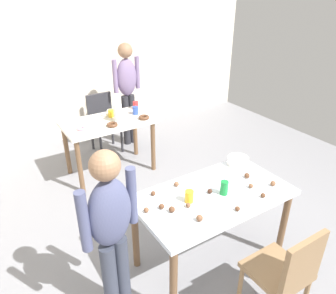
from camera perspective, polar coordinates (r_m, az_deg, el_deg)
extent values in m
plane|color=gray|center=(3.33, 5.33, -17.28)|extent=(6.40, 6.40, 0.00)
cube|color=beige|center=(5.36, -15.90, 15.13)|extent=(6.40, 0.10, 2.60)
cube|color=silver|center=(2.75, 8.10, -8.57)|extent=(1.32, 0.73, 0.04)
cylinder|color=brown|center=(2.56, 0.97, -23.21)|extent=(0.06, 0.06, 0.71)
cylinder|color=brown|center=(3.19, 19.83, -12.97)|extent=(0.06, 0.06, 0.71)
cylinder|color=brown|center=(2.93, -5.83, -15.32)|extent=(0.06, 0.06, 0.71)
cylinder|color=brown|center=(3.49, 12.14, -7.91)|extent=(0.06, 0.06, 0.71)
cube|color=silver|center=(4.20, -10.65, 4.34)|extent=(1.14, 0.65, 0.04)
cylinder|color=brown|center=(4.00, -15.44, -3.47)|extent=(0.06, 0.06, 0.71)
cylinder|color=brown|center=(4.33, -2.67, 0.08)|extent=(0.06, 0.06, 0.71)
cylinder|color=brown|center=(4.45, -17.60, -0.48)|extent=(0.06, 0.06, 0.71)
cylinder|color=brown|center=(4.76, -5.88, 2.54)|extent=(0.06, 0.06, 0.71)
cube|color=olive|center=(2.66, 18.75, -20.10)|extent=(0.40, 0.40, 0.04)
cube|color=olive|center=(2.44, 22.92, -18.66)|extent=(0.38, 0.04, 0.42)
cylinder|color=olive|center=(2.80, 12.74, -22.90)|extent=(0.04, 0.04, 0.41)
cylinder|color=olive|center=(2.99, 17.77, -19.73)|extent=(0.04, 0.04, 0.41)
cube|color=#2D2D33|center=(4.90, -11.05, 3.87)|extent=(0.41, 0.41, 0.04)
cube|color=#2D2D33|center=(4.98, -12.12, 6.97)|extent=(0.38, 0.05, 0.42)
cylinder|color=#2D2D33|center=(4.91, -8.22, 1.27)|extent=(0.04, 0.04, 0.41)
cylinder|color=#2D2D33|center=(4.79, -11.86, 0.27)|extent=(0.04, 0.04, 0.41)
cylinder|color=#2D2D33|center=(5.19, -9.87, 2.62)|extent=(0.04, 0.04, 0.41)
cylinder|color=#2D2D33|center=(5.08, -13.35, 1.71)|extent=(0.04, 0.04, 0.41)
cylinder|color=#383D4C|center=(2.58, -10.18, -22.93)|extent=(0.11, 0.11, 0.73)
cylinder|color=#383D4C|center=(2.61, -8.10, -21.72)|extent=(0.11, 0.11, 0.73)
ellipsoid|color=#4C5175|center=(2.16, -10.34, -11.47)|extent=(0.36, 0.27, 0.52)
sphere|color=#997051|center=(1.96, -11.20, -3.26)|extent=(0.20, 0.20, 0.20)
cylinder|color=#4C5175|center=(2.06, -14.78, -12.79)|extent=(0.08, 0.08, 0.44)
cylinder|color=#4C5175|center=(2.23, -6.45, -8.62)|extent=(0.08, 0.08, 0.44)
cylinder|color=#28282D|center=(5.15, -6.40, 4.98)|extent=(0.11, 0.11, 0.80)
cylinder|color=#28282D|center=(5.10, -7.46, 4.69)|extent=(0.11, 0.11, 0.80)
ellipsoid|color=slate|center=(4.91, -7.38, 12.20)|extent=(0.34, 0.23, 0.56)
sphere|color=#997051|center=(4.82, -7.66, 16.68)|extent=(0.22, 0.22, 0.22)
cylinder|color=slate|center=(4.99, -5.48, 13.05)|extent=(0.08, 0.08, 0.48)
cylinder|color=slate|center=(4.81, -9.40, 12.28)|extent=(0.08, 0.08, 0.48)
cylinder|color=white|center=(3.18, 12.33, -2.43)|extent=(0.20, 0.20, 0.08)
cylinder|color=#198438|center=(2.72, 9.98, -7.17)|extent=(0.07, 0.07, 0.12)
cube|color=silver|center=(3.00, 10.68, -5.00)|extent=(0.17, 0.02, 0.01)
cylinder|color=yellow|center=(2.60, 3.80, -8.76)|extent=(0.07, 0.07, 0.10)
sphere|color=brown|center=(2.86, 14.55, -6.72)|extent=(0.04, 0.04, 0.04)
sphere|color=#3D2319|center=(2.73, 7.46, -7.80)|extent=(0.04, 0.04, 0.04)
sphere|color=brown|center=(2.99, 13.89, -4.96)|extent=(0.05, 0.05, 0.05)
sphere|color=brown|center=(2.51, 0.69, -11.05)|extent=(0.05, 0.05, 0.05)
sphere|color=brown|center=(2.94, 18.20, -6.19)|extent=(0.05, 0.05, 0.05)
sphere|color=brown|center=(2.54, -1.16, -10.53)|extent=(0.04, 0.04, 0.04)
sphere|color=brown|center=(2.51, -3.89, -11.13)|extent=(0.04, 0.04, 0.04)
sphere|color=brown|center=(2.77, 16.57, -8.26)|extent=(0.04, 0.04, 0.04)
sphere|color=brown|center=(2.68, -2.65, -8.24)|extent=(0.04, 0.04, 0.04)
sphere|color=brown|center=(2.57, 12.20, -10.72)|extent=(0.04, 0.04, 0.04)
sphere|color=brown|center=(2.79, 1.51, -6.62)|extent=(0.04, 0.04, 0.04)
sphere|color=brown|center=(2.44, 5.64, -12.48)|extent=(0.05, 0.05, 0.05)
sphere|color=brown|center=(2.56, 3.63, -10.31)|extent=(0.04, 0.04, 0.04)
cylinder|color=white|center=(4.11, -8.92, 6.01)|extent=(0.11, 0.11, 0.23)
cylinder|color=yellow|center=(4.30, -10.11, 5.91)|extent=(0.07, 0.07, 0.10)
cylinder|color=#3351B2|center=(4.34, -5.81, 6.49)|extent=(0.08, 0.08, 0.11)
cylinder|color=red|center=(4.54, -5.80, 7.43)|extent=(0.07, 0.07, 0.11)
torus|color=brown|center=(4.19, -4.31, 5.29)|extent=(0.14, 0.14, 0.04)
torus|color=white|center=(4.24, -7.86, 5.35)|extent=(0.14, 0.14, 0.04)
torus|color=brown|center=(4.02, -9.91, 3.95)|extent=(0.14, 0.14, 0.04)
torus|color=pink|center=(4.00, -15.16, 3.21)|extent=(0.11, 0.11, 0.03)
torus|color=white|center=(4.48, -10.18, 6.35)|extent=(0.11, 0.11, 0.03)
torus|color=white|center=(4.37, -11.06, 5.75)|extent=(0.11, 0.11, 0.03)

